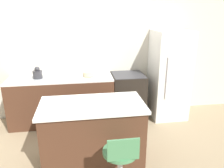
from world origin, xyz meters
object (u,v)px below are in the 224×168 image
Objects in this scene: kettle at (38,74)px; mixing_bowl at (89,74)px; oven_range at (128,96)px; refrigerator at (169,75)px; stool_chair at (120,164)px.

kettle is 0.92m from mixing_bowl.
oven_range is 0.52× the size of refrigerator.
oven_range is at bearing -0.16° from mixing_bowl.
mixing_bowl is at bearing 179.84° from oven_range.
mixing_bowl is (-1.59, 0.03, 0.08)m from refrigerator.
stool_chair is at bearing -58.80° from kettle.
refrigerator is 1.59m from mixing_bowl.
kettle is at bearing 179.26° from refrigerator.
mixing_bowl is at bearing 97.40° from stool_chair.
oven_range is 0.91m from mixing_bowl.
oven_range reaches higher than stool_chair.
refrigerator reaches higher than stool_chair.
kettle is at bearing -180.00° from mixing_bowl.
kettle is (-1.69, 0.00, 0.54)m from oven_range.
kettle reaches higher than mixing_bowl.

